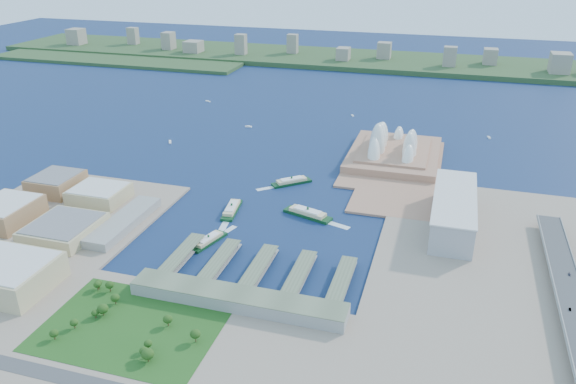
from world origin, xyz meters
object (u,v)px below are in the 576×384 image
(ferry_d, at_px, (308,212))
(opera_house, at_px, (395,139))
(car_b, at_px, (570,309))
(car_c, at_px, (570,274))
(ferry_c, at_px, (209,239))
(toaster_building, at_px, (453,211))
(ferry_b, at_px, (292,180))
(ferry_a, at_px, (232,207))

(ferry_d, bearing_deg, opera_house, -1.33)
(car_b, relative_size, car_c, 0.85)
(ferry_c, xyz_separation_m, ferry_d, (87.19, 93.25, 1.05))
(toaster_building, distance_m, ferry_d, 167.94)
(ferry_b, relative_size, ferry_c, 1.10)
(ferry_b, bearing_deg, ferry_a, -65.64)
(opera_house, height_order, ferry_b, opera_house)
(ferry_d, height_order, car_c, car_c)
(opera_house, distance_m, car_c, 357.93)
(toaster_building, xyz_separation_m, car_b, (101.00, -156.29, -4.98))
(ferry_d, bearing_deg, ferry_b, 45.14)
(ferry_b, relative_size, ferry_d, 0.90)
(opera_house, relative_size, car_c, 37.72)
(ferry_b, distance_m, ferry_d, 98.79)
(ferry_a, height_order, car_b, car_b)
(opera_house, distance_m, ferry_a, 289.94)
(ferry_d, xyz_separation_m, car_c, (275.00, -76.33, 9.77))
(toaster_building, bearing_deg, opera_house, 114.23)
(car_b, distance_m, car_c, 59.78)
(toaster_building, bearing_deg, ferry_c, -155.77)
(toaster_building, relative_size, ferry_b, 2.81)
(ferry_b, bearing_deg, ferry_c, -54.18)
(opera_house, relative_size, toaster_building, 1.16)
(ferry_b, height_order, car_b, car_b)
(ferry_b, xyz_separation_m, car_b, (312.58, -223.22, 10.30))
(toaster_building, xyz_separation_m, ferry_b, (-211.58, 66.93, -15.28))
(toaster_building, xyz_separation_m, ferry_c, (-253.20, -113.97, -15.78))
(car_c, bearing_deg, ferry_c, -177.33)
(ferry_d, relative_size, car_b, 15.05)
(opera_house, bearing_deg, ferry_b, -132.42)
(ferry_a, relative_size, ferry_d, 0.92)
(opera_house, xyz_separation_m, ferry_d, (-76.00, -220.72, -26.23))
(opera_house, bearing_deg, car_b, -61.81)
(ferry_c, bearing_deg, car_c, -160.98)
(ferry_b, height_order, ferry_d, ferry_d)
(ferry_c, height_order, car_b, car_b)
(car_c, bearing_deg, ferry_b, 152.91)
(ferry_d, bearing_deg, toaster_building, -65.21)
(ferry_d, distance_m, car_b, 299.61)
(ferry_b, bearing_deg, toaster_building, 31.23)
(ferry_c, relative_size, car_c, 10.47)
(toaster_building, relative_size, car_c, 32.48)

